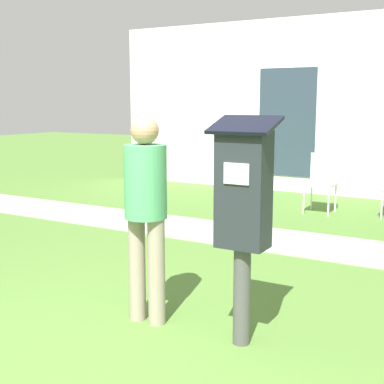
# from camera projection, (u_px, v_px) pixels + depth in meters

# --- Properties ---
(ground_plane) EXTENTS (40.00, 40.00, 0.00)m
(ground_plane) POSITION_uv_depth(u_px,v_px,m) (91.00, 375.00, 3.32)
(ground_plane) COLOR #517A33
(sidewalk) EXTENTS (12.00, 1.10, 0.02)m
(sidewalk) POSITION_uv_depth(u_px,v_px,m) (292.00, 242.00, 6.45)
(sidewalk) COLOR #A3A099
(sidewalk) RESTS_ON ground
(building_facade) EXTENTS (10.00, 0.26, 3.20)m
(building_facade) POSITION_uv_depth(u_px,v_px,m) (366.00, 107.00, 9.32)
(building_facade) COLOR white
(building_facade) RESTS_ON ground
(parking_meter) EXTENTS (0.44, 0.31, 1.59)m
(parking_meter) POSITION_uv_depth(u_px,v_px,m) (243.00, 202.00, 3.60)
(parking_meter) COLOR #4C4C4C
(parking_meter) RESTS_ON ground
(person_standing) EXTENTS (0.32, 0.32, 1.58)m
(person_standing) POSITION_uv_depth(u_px,v_px,m) (146.00, 204.00, 4.00)
(person_standing) COLOR gray
(person_standing) RESTS_ON ground
(outdoor_chair_left) EXTENTS (0.44, 0.44, 0.90)m
(outdoor_chair_left) POSITION_uv_depth(u_px,v_px,m) (322.00, 178.00, 8.21)
(outdoor_chair_left) COLOR white
(outdoor_chair_left) RESTS_ON ground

